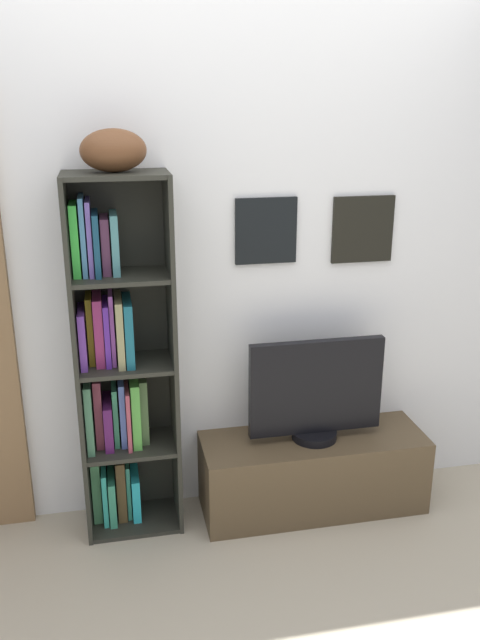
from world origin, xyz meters
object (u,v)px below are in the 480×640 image
object	(u,v)px
football	(113,150)
television	(316,392)
bookshelf	(117,369)
tv_stand	(313,472)

from	to	relation	value
football	television	size ratio (longest dim) A/B	0.42
bookshelf	football	bearing A→B (deg)	-38.94
television	bookshelf	bearing A→B (deg)	175.09
bookshelf	tv_stand	bearing A→B (deg)	-4.97
television	tv_stand	bearing A→B (deg)	-90.00
bookshelf	television	distance (m)	0.94
bookshelf	football	distance (m)	0.97
football	tv_stand	world-z (taller)	football
tv_stand	football	bearing A→B (deg)	176.93
bookshelf	television	size ratio (longest dim) A/B	2.57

